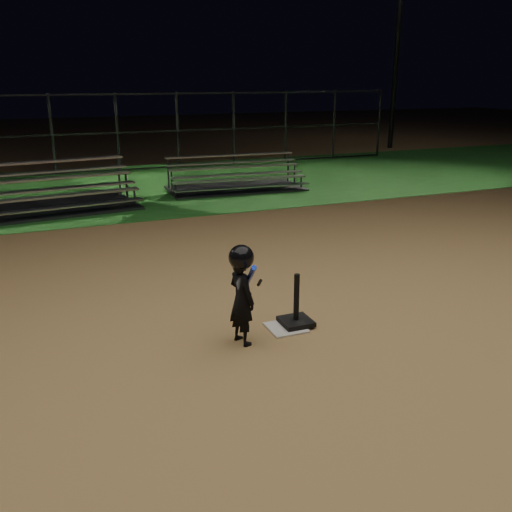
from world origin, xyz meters
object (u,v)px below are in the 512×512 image
Objects in this scene: bleacher_right at (236,183)px; light_pole_right at (399,26)px; bleacher_left at (38,202)px; batting_tee at (296,315)px; child_batter at (242,292)px; home_plate at (286,328)px.

light_pole_right is at bearing 37.15° from bleacher_right.
bleacher_left is 0.56× the size of light_pole_right.
batting_tee is 0.95m from child_batter.
batting_tee is 8.89m from bleacher_right.
child_batter reaches higher than bleacher_right.
home_plate is 8.28m from bleacher_left.
bleacher_left reaches higher than batting_tee.
light_pole_right is at bearing 51.53° from batting_tee.
bleacher_right is at bearing 74.89° from batting_tee.
light_pole_right reaches higher than batting_tee.
home_plate is 0.68× the size of batting_tee.
child_batter is 0.32× the size of bleacher_right.
light_pole_right is (11.85, 14.91, 4.81)m from batting_tee.
child_batter reaches higher than home_plate.
child_batter is at bearing -166.96° from batting_tee.
batting_tee is at bearing -128.47° from light_pole_right.
bleacher_right reaches higher than home_plate.
home_plate is 0.37× the size of child_batter.
child_batter is at bearing -129.95° from light_pole_right.
home_plate is 0.91m from child_batter.
child_batter reaches higher than batting_tee.
bleacher_left is (-2.66, 7.84, 0.21)m from home_plate.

